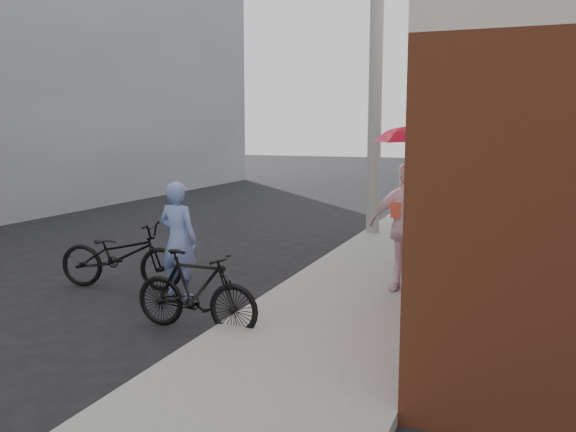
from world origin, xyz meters
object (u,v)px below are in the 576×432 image
Objects in this scene: planter at (448,264)px; bike_right at (196,291)px; bike_left at (121,255)px; utility_pole at (376,69)px; kimono_woman at (406,227)px; officer at (178,240)px.

bike_right is at bearing -123.68° from planter.
bike_left reaches higher than planter.
utility_pole is 5.25m from kimono_woman.
officer reaches higher than bike_right.
utility_pole is 4.00× the size of kimono_woman.
bike_right is at bearing -125.10° from kimono_woman.
utility_pole is 6.24m from officer.
utility_pole is 7.26m from bike_right.
bike_left is 1.19× the size of bike_right.
bike_right is at bearing -132.97° from bike_left.
officer is 0.92× the size of kimono_woman.
utility_pole is at bearing 115.42° from kimono_woman.
officer is at bearing -104.62° from utility_pole.
bike_left is at bearing -159.61° from kimono_woman.
bike_left reaches higher than bike_right.
utility_pole is at bearing -99.41° from officer.
utility_pole is at bearing -3.57° from bike_right.
planter is (4.35, 2.35, -0.28)m from bike_left.
kimono_woman is 1.66m from planter.
utility_pole is 6.59m from bike_left.
officer reaches higher than planter.
kimono_woman reaches higher than officer.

